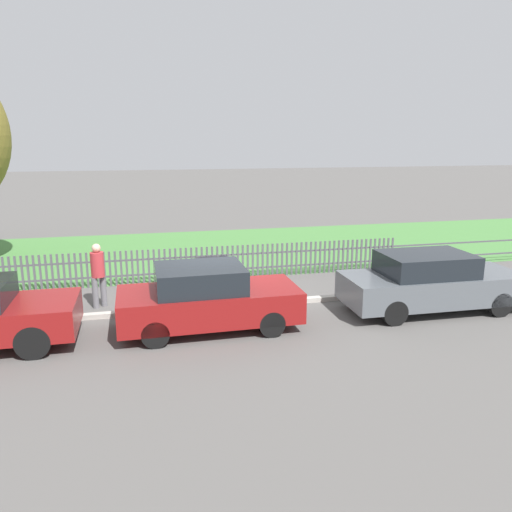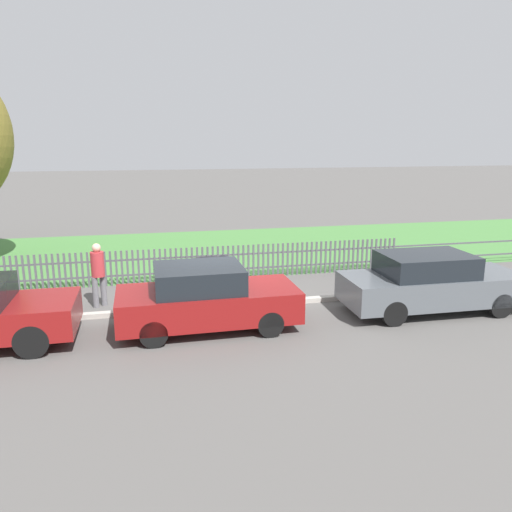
{
  "view_description": "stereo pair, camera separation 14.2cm",
  "coord_description": "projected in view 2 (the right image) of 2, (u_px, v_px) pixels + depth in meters",
  "views": [
    {
      "loc": [
        -1.82,
        -11.64,
        4.14
      ],
      "look_at": [
        1.15,
        0.97,
        1.1
      ],
      "focal_mm": 35.0,
      "sensor_mm": 36.0,
      "label": 1
    },
    {
      "loc": [
        -1.68,
        -11.68,
        4.14
      ],
      "look_at": [
        1.15,
        0.97,
        1.1
      ],
      "focal_mm": 35.0,
      "sensor_mm": 36.0,
      "label": 2
    }
  ],
  "objects": [
    {
      "name": "grass_strip",
      "position": [
        192.0,
        251.0,
        18.92
      ],
      "size": [
        42.48,
        8.22,
        0.01
      ],
      "primitive_type": "cube",
      "color": "#477F3D",
      "rests_on": "ground"
    },
    {
      "name": "park_fence",
      "position": [
        205.0,
        264.0,
        14.91
      ],
      "size": [
        42.48,
        0.05,
        1.03
      ],
      "color": "#4C4C51",
      "rests_on": "ground"
    },
    {
      "name": "parked_car_red_compact",
      "position": [
        431.0,
        283.0,
        12.16
      ],
      "size": [
        4.44,
        1.75,
        1.46
      ],
      "rotation": [
        0.0,
        0.0,
        -0.02
      ],
      "color": "#51565B",
      "rests_on": "ground"
    },
    {
      "name": "kerb_stone",
      "position": [
        219.0,
        306.0,
        12.48
      ],
      "size": [
        42.48,
        0.2,
        0.12
      ],
      "primitive_type": "cube",
      "color": "#B2ADA3",
      "rests_on": "ground"
    },
    {
      "name": "ground_plane",
      "position": [
        219.0,
        310.0,
        12.4
      ],
      "size": [
        120.0,
        120.0,
        0.0
      ],
      "primitive_type": "plane",
      "color": "#565451"
    },
    {
      "name": "covered_motorcycle",
      "position": [
        210.0,
        270.0,
        13.78
      ],
      "size": [
        2.05,
        0.72,
        1.0
      ],
      "rotation": [
        0.0,
        0.0,
        -0.01
      ],
      "color": "black",
      "rests_on": "ground"
    },
    {
      "name": "parked_car_navy_estate",
      "position": [
        206.0,
        298.0,
        11.0
      ],
      "size": [
        3.97,
        1.74,
        1.46
      ],
      "rotation": [
        0.0,
        0.0,
        0.01
      ],
      "color": "maroon",
      "rests_on": "ground"
    },
    {
      "name": "pedestrian_by_lamp",
      "position": [
        98.0,
        271.0,
        12.46
      ],
      "size": [
        0.46,
        0.46,
        1.63
      ],
      "rotation": [
        0.0,
        0.0,
        3.76
      ],
      "color": "slate",
      "rests_on": "ground"
    }
  ]
}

